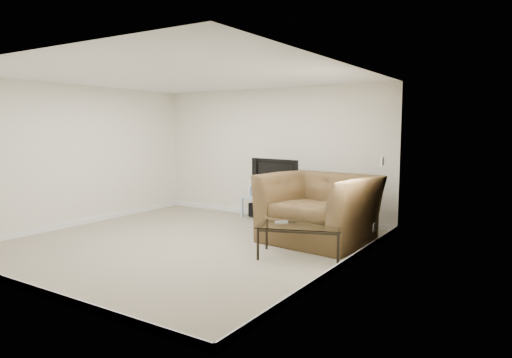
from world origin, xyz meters
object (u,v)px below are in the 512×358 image
Objects in this scene: television at (278,175)px; coffee_table at (300,241)px; side_table at (256,207)px; subwoofer at (258,210)px; recliner at (319,197)px; tv_stand at (279,207)px.

coffee_table is at bearing -43.69° from television.
side_table reaches higher than subwoofer.
recliner is at bearing -30.34° from side_table.
subwoofer is at bearing 26.94° from side_table.
television is at bearing 151.54° from recliner.
tv_stand is 0.60m from television.
tv_stand is 1.53m from recliner.
tv_stand is 0.45× the size of recliner.
television is 3.62× the size of subwoofer.
recliner reaches higher than side_table.
recliner is (1.85, -1.08, 0.48)m from side_table.
television is at bearing -22.21° from side_table.
recliner is at bearing -31.06° from subwoofer.
tv_stand is 2.22m from coffee_table.
tv_stand is at bearing -19.78° from side_table.
television is at bearing 127.98° from coffee_table.
side_table is 1.67× the size of subwoofer.
recliner is (1.21, -0.82, -0.20)m from television.
side_table is at bearing 166.69° from tv_stand.
subwoofer is (-0.61, 0.24, -0.15)m from tv_stand.
tv_stand reaches higher than subwoofer.
subwoofer is 0.17× the size of recliner.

